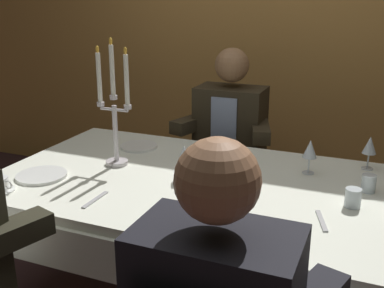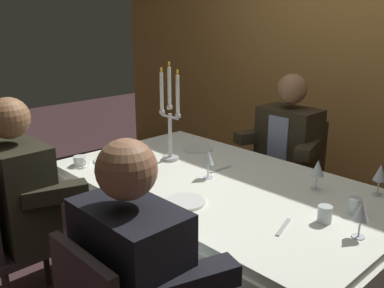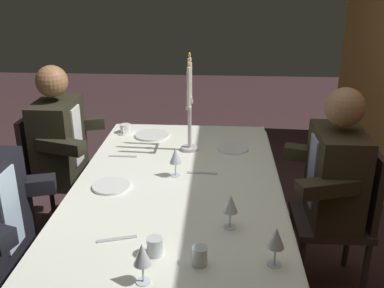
# 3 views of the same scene
# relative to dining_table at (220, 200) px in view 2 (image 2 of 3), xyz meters

# --- Properties ---
(back_wall) EXTENTS (6.00, 0.12, 2.70)m
(back_wall) POSITION_rel_dining_table_xyz_m (0.00, 1.66, 0.73)
(back_wall) COLOR #C48B44
(back_wall) RESTS_ON ground_plane
(dining_table) EXTENTS (1.94, 1.14, 0.74)m
(dining_table) POSITION_rel_dining_table_xyz_m (0.00, 0.00, 0.00)
(dining_table) COLOR white
(dining_table) RESTS_ON ground_plane
(candelabra) EXTENTS (0.19, 0.11, 0.62)m
(candelabra) POSITION_rel_dining_table_xyz_m (-0.47, 0.03, 0.38)
(candelabra) COLOR silver
(candelabra) RESTS_ON dining_table
(dinner_plate_0) EXTENTS (0.23, 0.23, 0.01)m
(dinner_plate_0) POSITION_rel_dining_table_xyz_m (-0.70, -0.24, 0.13)
(dinner_plate_0) COLOR white
(dinner_plate_0) RESTS_ON dining_table
(dinner_plate_1) EXTENTS (0.20, 0.20, 0.01)m
(dinner_plate_1) POSITION_rel_dining_table_xyz_m (0.08, -0.34, 0.13)
(dinner_plate_1) COLOR white
(dinner_plate_1) RESTS_ON dining_table
(dinner_plate_2) EXTENTS (0.20, 0.20, 0.01)m
(dinner_plate_2) POSITION_rel_dining_table_xyz_m (-0.50, 0.31, 0.13)
(dinner_plate_2) COLOR white
(dinner_plate_2) RESTS_ON dining_table
(wine_glass_0) EXTENTS (0.07, 0.07, 0.16)m
(wine_glass_0) POSITION_rel_dining_table_xyz_m (0.43, 0.28, 0.24)
(wine_glass_0) COLOR silver
(wine_glass_0) RESTS_ON dining_table
(wine_glass_1) EXTENTS (0.07, 0.07, 0.16)m
(wine_glass_1) POSITION_rel_dining_table_xyz_m (0.69, 0.45, 0.23)
(wine_glass_1) COLOR silver
(wine_glass_1) RESTS_ON dining_table
(wine_glass_2) EXTENTS (0.07, 0.07, 0.16)m
(wine_glass_2) POSITION_rel_dining_table_xyz_m (0.82, -0.04, 0.23)
(wine_glass_2) COLOR silver
(wine_glass_2) RESTS_ON dining_table
(wine_glass_3) EXTENTS (0.07, 0.07, 0.16)m
(wine_glass_3) POSITION_rel_dining_table_xyz_m (-0.08, -0.02, 0.23)
(wine_glass_3) COLOR silver
(wine_glass_3) RESTS_ON dining_table
(water_tumbler_0) EXTENTS (0.06, 0.06, 0.08)m
(water_tumbler_0) POSITION_rel_dining_table_xyz_m (0.70, 0.16, 0.16)
(water_tumbler_0) COLOR silver
(water_tumbler_0) RESTS_ON dining_table
(water_tumbler_1) EXTENTS (0.06, 0.06, 0.08)m
(water_tumbler_1) POSITION_rel_dining_table_xyz_m (0.65, -0.03, 0.16)
(water_tumbler_1) COLOR silver
(water_tumbler_1) RESTS_ON dining_table
(coffee_cup_0) EXTENTS (0.13, 0.12, 0.06)m
(coffee_cup_0) POSITION_rel_dining_table_xyz_m (-0.76, -0.44, 0.15)
(coffee_cup_0) COLOR white
(coffee_cup_0) RESTS_ON dining_table
(spoon_0) EXTENTS (0.02, 0.17, 0.01)m
(spoon_0) POSITION_rel_dining_table_xyz_m (-0.33, -0.37, 0.12)
(spoon_0) COLOR #B7B7BC
(spoon_0) RESTS_ON dining_table
(spoon_1) EXTENTS (0.07, 0.17, 0.01)m
(spoon_1) POSITION_rel_dining_table_xyz_m (0.56, -0.20, 0.12)
(spoon_1) COLOR #B7B7BC
(spoon_1) RESTS_ON dining_table
(spoon_2) EXTENTS (0.02, 0.17, 0.01)m
(spoon_2) POSITION_rel_dining_table_xyz_m (-0.12, 0.13, 0.12)
(spoon_2) COLOR #B7B7BC
(spoon_2) RESTS_ON dining_table
(seated_diner_0) EXTENTS (0.63, 0.48, 1.24)m
(seated_diner_0) POSITION_rel_dining_table_xyz_m (-0.63, -0.89, 0.11)
(seated_diner_0) COLOR #332827
(seated_diner_0) RESTS_ON ground_plane
(seated_diner_1) EXTENTS (0.63, 0.48, 1.24)m
(seated_diner_1) POSITION_rel_dining_table_xyz_m (-0.15, 0.89, 0.11)
(seated_diner_1) COLOR #332827
(seated_diner_1) RESTS_ON ground_plane
(seated_diner_2) EXTENTS (0.63, 0.48, 1.24)m
(seated_diner_2) POSITION_rel_dining_table_xyz_m (0.38, -0.89, 0.11)
(seated_diner_2) COLOR #332827
(seated_diner_2) RESTS_ON ground_plane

